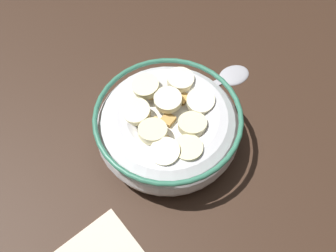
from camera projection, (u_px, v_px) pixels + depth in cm
name	position (u px, v px, depth cm)	size (l,w,h in cm)	color
ground_plane	(168.00, 142.00, 47.36)	(108.98, 108.98, 2.00)	#332116
cereal_bowl	(168.00, 126.00, 43.87)	(17.33, 17.33, 6.37)	silver
spoon	(220.00, 80.00, 50.93)	(3.63, 17.60, 0.80)	#A5A5AD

